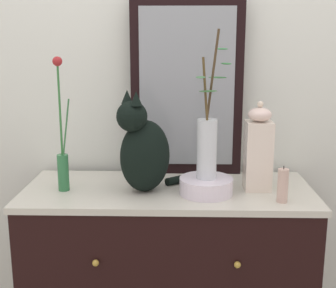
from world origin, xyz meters
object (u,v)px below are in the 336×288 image
vase_glass_clear (207,143)px  candle_pillar (283,186)px  bowl_porcelain (206,186)px  mirror_leaning (187,87)px  jar_lidded_porcelain (258,150)px  cat_sitting (144,150)px  vase_slim_green (62,153)px

vase_glass_clear → candle_pillar: (0.27, -0.08, -0.14)m
vase_glass_clear → candle_pillar: size_ratio=4.04×
vase_glass_clear → candle_pillar: bearing=-17.2°
bowl_porcelain → mirror_leaning: bearing=104.7°
mirror_leaning → candle_pillar: bearing=-46.4°
bowl_porcelain → jar_lidded_porcelain: (0.20, 0.06, 0.13)m
jar_lidded_porcelain → candle_pillar: (0.07, -0.15, -0.10)m
cat_sitting → jar_lidded_porcelain: bearing=5.1°
cat_sitting → bowl_porcelain: bearing=-6.1°
jar_lidded_porcelain → candle_pillar: bearing=-65.4°
cat_sitting → jar_lidded_porcelain: 0.44m
vase_slim_green → jar_lidded_porcelain: bearing=2.7°
vase_slim_green → candle_pillar: 0.84m
cat_sitting → candle_pillar: bearing=-12.0°
jar_lidded_porcelain → cat_sitting: bearing=-174.9°
vase_glass_clear → jar_lidded_porcelain: bearing=17.7°
jar_lidded_porcelain → vase_slim_green: bearing=-177.3°
cat_sitting → candle_pillar: cat_sitting is taller
cat_sitting → mirror_leaning: bearing=56.7°
candle_pillar → mirror_leaning: bearing=133.6°
vase_slim_green → vase_glass_clear: size_ratio=0.94×
mirror_leaning → vase_slim_green: size_ratio=1.46×
jar_lidded_porcelain → candle_pillar: size_ratio=2.56×
cat_sitting → vase_glass_clear: 0.24m
bowl_porcelain → cat_sitting: bearing=173.9°
mirror_leaning → cat_sitting: bearing=-123.3°
vase_glass_clear → candle_pillar: vase_glass_clear is taller
vase_glass_clear → cat_sitting: bearing=174.1°
candle_pillar → bowl_porcelain: bearing=163.0°
bowl_porcelain → vase_glass_clear: 0.17m
cat_sitting → vase_glass_clear: size_ratio=0.72×
vase_slim_green → jar_lidded_porcelain: (0.76, 0.04, 0.01)m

